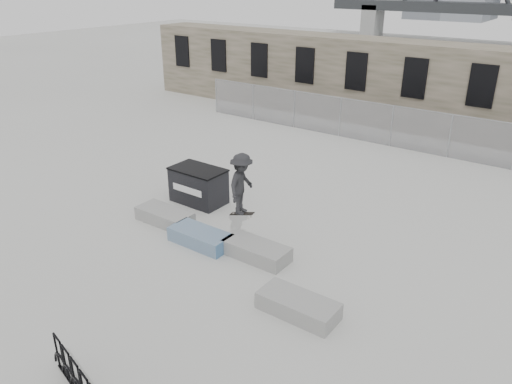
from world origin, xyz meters
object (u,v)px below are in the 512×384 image
planter_far_left (165,215)px  skateboarder (242,184)px  planter_offset (298,305)px  dumpster (199,185)px  planter_center_right (256,250)px  planter_center_left (201,237)px

planter_far_left → skateboarder: (2.93, 0.46, 1.72)m
planter_offset → dumpster: 7.30m
planter_offset → skateboarder: 4.24m
planter_far_left → skateboarder: 3.43m
planter_center_right → planter_far_left: bearing=179.4°
planter_far_left → planter_offset: (6.23, -1.58, 0.00)m
planter_offset → planter_far_left: bearing=165.8°
planter_far_left → planter_center_right: 3.84m
planter_center_right → dumpster: bearing=154.2°
dumpster → skateboarder: size_ratio=0.97×
planter_far_left → planter_center_right: bearing=-0.6°
planter_center_left → planter_offset: size_ratio=1.00×
planter_center_right → dumpster: dumpster is taller
planter_center_left → planter_offset: (4.27, -1.18, 0.00)m
planter_center_left → planter_center_right: size_ratio=1.00×
planter_center_left → skateboarder: skateboarder is taller
planter_far_left → dumpster: bearing=95.3°
planter_center_right → dumpster: size_ratio=1.01×
dumpster → skateboarder: skateboarder is taller
planter_offset → planter_center_right: bearing=147.2°
planter_far_left → skateboarder: bearing=8.9°
dumpster → skateboarder: 3.67m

